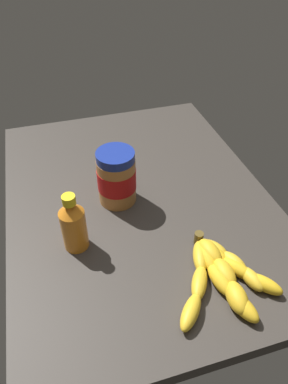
# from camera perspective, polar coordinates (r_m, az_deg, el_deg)

# --- Properties ---
(ground_plane) EXTENTS (0.87, 0.65, 0.03)m
(ground_plane) POSITION_cam_1_polar(r_m,az_deg,el_deg) (0.91, -0.90, -1.49)
(ground_plane) COLOR #38332D
(banana_bunch) EXTENTS (0.23, 0.23, 0.04)m
(banana_bunch) POSITION_cam_1_polar(r_m,az_deg,el_deg) (0.74, 12.32, -12.65)
(banana_bunch) COLOR yellow
(banana_bunch) RESTS_ON ground_plane
(peanut_butter_jar) EXTENTS (0.09, 0.09, 0.14)m
(peanut_butter_jar) POSITION_cam_1_polar(r_m,az_deg,el_deg) (0.85, -4.42, 2.32)
(peanut_butter_jar) COLOR #B27238
(peanut_butter_jar) RESTS_ON ground_plane
(honey_bottle) EXTENTS (0.05, 0.05, 0.14)m
(honey_bottle) POSITION_cam_1_polar(r_m,az_deg,el_deg) (0.75, -11.28, -5.12)
(honey_bottle) COLOR orange
(honey_bottle) RESTS_ON ground_plane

